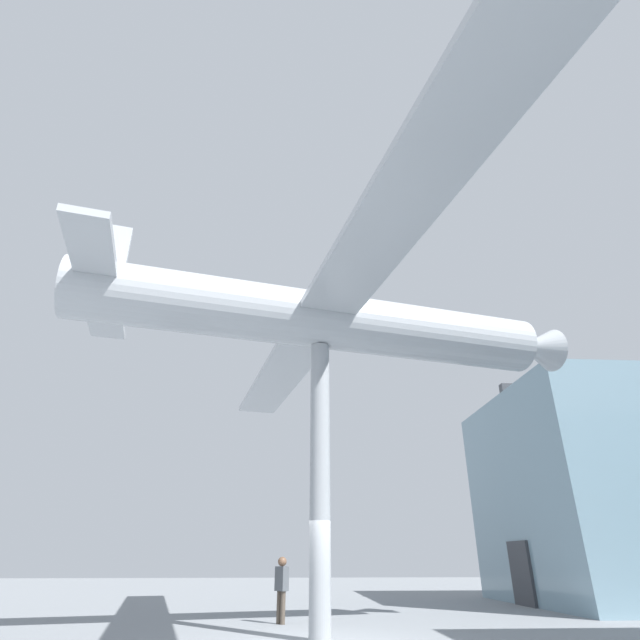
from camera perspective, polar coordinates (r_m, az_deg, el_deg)
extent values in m
cube|color=#383A3F|center=(27.55, 31.81, -7.10)|extent=(0.36, 12.21, 0.60)
cube|color=#383A3F|center=(23.42, 22.02, -25.22)|extent=(1.80, 0.12, 2.30)
cylinder|color=#999EA3|center=(13.19, 0.00, -17.41)|extent=(0.52, 0.52, 7.09)
cylinder|color=#B2B7BC|center=(14.47, 0.00, 0.00)|extent=(4.76, 13.68, 1.65)
cube|color=#B2B7BC|center=(14.47, 0.00, 0.00)|extent=(20.28, 6.31, 0.18)
cube|color=#B2B7BC|center=(14.19, -23.96, 3.50)|extent=(6.60, 2.48, 0.18)
cube|color=#B2B7BC|center=(14.66, -23.28, 6.85)|extent=(0.43, 1.11, 1.87)
cone|color=#B2B7BC|center=(17.94, 23.49, -3.00)|extent=(1.66, 1.56, 1.41)
sphere|color=black|center=(18.47, 25.45, -3.23)|extent=(0.44, 0.44, 0.44)
cylinder|color=#4C4238|center=(16.46, -4.70, -29.90)|extent=(0.14, 0.14, 0.82)
cylinder|color=#4C4238|center=(16.31, -4.27, -29.95)|extent=(0.14, 0.14, 0.82)
cube|color=#4C5156|center=(16.35, -4.39, -27.38)|extent=(0.45, 0.42, 0.63)
sphere|color=brown|center=(16.34, -4.33, -25.82)|extent=(0.26, 0.26, 0.26)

